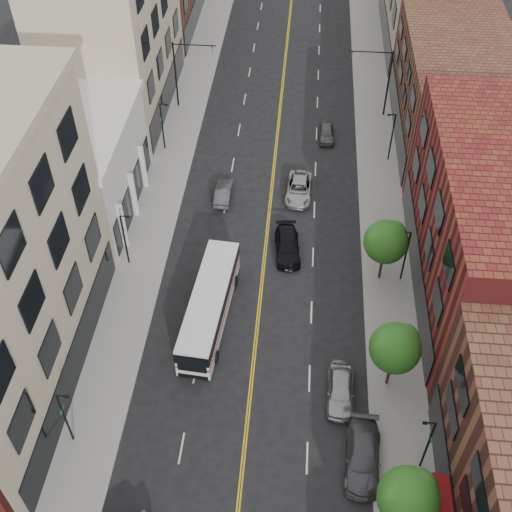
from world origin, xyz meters
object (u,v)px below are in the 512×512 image
(car_lane_a, at_px, (287,246))
(car_lane_b, at_px, (299,189))
(car_parked_far, at_px, (341,390))
(car_lane_behind, at_px, (224,193))
(car_lane_c, at_px, (326,133))
(city_bus, at_px, (210,304))
(car_parked_mid, at_px, (363,457))

(car_lane_a, distance_m, car_lane_b, 7.64)
(car_parked_far, relative_size, car_lane_b, 0.88)
(car_parked_far, distance_m, car_lane_a, 14.32)
(car_lane_behind, relative_size, car_lane_c, 1.06)
(city_bus, distance_m, car_lane_a, 9.42)
(city_bus, xyz_separation_m, car_lane_a, (5.40, 7.67, -0.96))
(car_lane_behind, height_order, car_lane_a, car_lane_a)
(city_bus, height_order, car_parked_far, city_bus)
(city_bus, height_order, car_lane_b, city_bus)
(city_bus, height_order, car_lane_c, city_bus)
(car_parked_far, bearing_deg, car_lane_behind, 118.78)
(car_parked_mid, distance_m, car_lane_c, 35.40)
(car_parked_far, xyz_separation_m, car_lane_b, (-3.55, 21.28, -0.06))
(car_parked_mid, bearing_deg, car_lane_a, 109.86)
(car_lane_b, bearing_deg, city_bus, -109.50)
(car_lane_c, bearing_deg, car_parked_mid, -87.72)
(car_lane_b, xyz_separation_m, car_lane_c, (2.44, 9.27, -0.07))
(city_bus, bearing_deg, car_lane_behind, 97.50)
(car_lane_c, bearing_deg, car_lane_behind, -133.44)
(car_lane_behind, distance_m, car_lane_c, 13.85)
(car_lane_b, bearing_deg, car_lane_c, 77.48)
(car_lane_c, bearing_deg, car_lane_b, -106.42)
(city_bus, relative_size, car_lane_b, 2.22)
(car_lane_behind, distance_m, car_lane_a, 8.95)
(city_bus, relative_size, car_lane_c, 3.02)
(car_parked_mid, height_order, car_parked_far, car_parked_mid)
(car_parked_mid, xyz_separation_m, car_lane_b, (-4.88, 26.04, -0.06))
(car_lane_a, xyz_separation_m, car_lane_c, (3.13, 16.88, -0.07))
(car_parked_far, height_order, car_lane_c, car_parked_far)
(car_parked_far, height_order, car_lane_behind, car_parked_far)
(car_parked_mid, height_order, car_lane_b, car_parked_mid)
(car_parked_far, distance_m, car_lane_c, 30.58)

